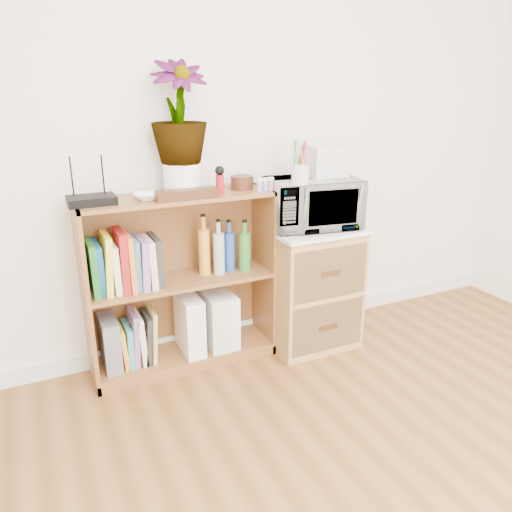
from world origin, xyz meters
TOP-DOWN VIEW (x-y plane):
  - skirting_board at (0.00, 2.24)m, footprint 4.00×0.02m
  - bookshelf at (-0.35, 2.10)m, footprint 1.00×0.30m
  - wicker_unit at (0.40, 2.02)m, footprint 0.50×0.45m
  - microwave at (0.40, 2.02)m, footprint 0.54×0.40m
  - pen_cup at (0.26, 1.91)m, footprint 0.09×0.09m
  - small_appliance at (0.50, 2.06)m, footprint 0.22×0.18m
  - router at (-0.76, 2.08)m, footprint 0.22×0.15m
  - white_bowl at (-0.51, 2.07)m, footprint 0.13×0.13m
  - plant_pot at (-0.31, 2.12)m, footprint 0.19×0.19m
  - potted_plant at (-0.31, 2.12)m, footprint 0.28×0.28m
  - trinket_box at (-0.33, 2.00)m, footprint 0.30×0.08m
  - kokeshi_doll at (-0.13, 2.06)m, footprint 0.04×0.04m
  - wooden_bowl at (0.01, 2.11)m, footprint 0.12×0.12m
  - paint_jars at (0.10, 2.01)m, footprint 0.11×0.04m
  - file_box at (-0.75, 2.10)m, footprint 0.08×0.22m
  - magazine_holder_left at (-0.32, 2.09)m, footprint 0.10×0.26m
  - magazine_holder_mid at (-0.18, 2.09)m, footprint 0.10×0.25m
  - magazine_holder_right at (-0.11, 2.09)m, footprint 0.10×0.25m
  - cookbooks at (-0.64, 2.10)m, footprint 0.35×0.20m
  - liquor_bottles at (-0.10, 2.10)m, footprint 0.28×0.06m
  - lower_books at (-0.61, 2.10)m, footprint 0.20×0.19m

SIDE VIEW (x-z plane):
  - skirting_board at x=0.00m, z-range 0.00..0.10m
  - lower_books at x=-0.61m, z-range 0.06..0.35m
  - file_box at x=-0.75m, z-range 0.07..0.35m
  - magazine_holder_right at x=-0.11m, z-range 0.07..0.38m
  - magazine_holder_mid at x=-0.18m, z-range 0.07..0.39m
  - magazine_holder_left at x=-0.32m, z-range 0.07..0.40m
  - wicker_unit at x=0.40m, z-range 0.00..0.70m
  - bookshelf at x=-0.35m, z-range 0.00..0.95m
  - cookbooks at x=-0.64m, z-range 0.48..0.79m
  - liquor_bottles at x=-0.10m, z-range 0.48..0.81m
  - microwave at x=0.40m, z-range 0.72..0.99m
  - white_bowl at x=-0.51m, z-range 0.95..0.98m
  - router at x=-0.76m, z-range 0.95..0.99m
  - trinket_box at x=-0.33m, z-range 0.95..1.00m
  - paint_jars at x=0.10m, z-range 0.95..1.01m
  - wooden_bowl at x=0.01m, z-range 0.95..1.02m
  - kokeshi_doll at x=-0.13m, z-range 0.95..1.04m
  - plant_pot at x=-0.31m, z-range 0.95..1.11m
  - pen_cup at x=0.26m, z-range 0.99..1.09m
  - small_appliance at x=0.50m, z-range 0.99..1.16m
  - potted_plant at x=-0.31m, z-range 1.11..1.60m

